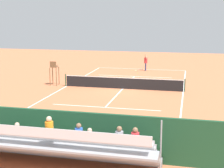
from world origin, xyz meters
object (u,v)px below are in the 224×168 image
Objects in this scene: umpire_chair at (54,71)px; courtside_bench at (117,141)px; tennis_racket at (136,70)px; equipment_bag at (74,146)px; tennis_net at (123,83)px; bleacher_stand at (51,145)px; tennis_player at (146,62)px; tennis_ball_near at (132,70)px; tennis_ball_far at (138,73)px.

courtside_bench is at bearing 122.73° from umpire_chair.
equipment_bag is at bearing 92.01° from tennis_racket.
bleacher_stand is (-0.13, 15.31, 0.43)m from tennis_net.
tennis_racket is at bearing 18.06° from tennis_player.
tennis_net is 5.72× the size of courtside_bench.
bleacher_stand is 10.07× the size of equipment_bag.
umpire_chair is 2.38× the size of equipment_bag.
courtside_bench is at bearing 94.39° from tennis_player.
courtside_bench is (-2.28, -2.04, -0.38)m from bleacher_stand.
courtside_bench is at bearing -176.32° from equipment_bag.
tennis_player is 1.83m from tennis_ball_near.
tennis_ball_near reaches higher than tennis_racket.
tennis_racket is (1.01, 0.33, -1.00)m from tennis_player.
tennis_net is at bearing -89.52° from bleacher_stand.
tennis_racket is at bearing -157.39° from tennis_ball_near.
tennis_racket is at bearing -76.10° from tennis_ball_far.
tennis_net is 9.62m from tennis_ball_near.
tennis_ball_far is at bearing -128.37° from umpire_chair.
courtside_bench is at bearing -138.12° from bleacher_stand.
tennis_net is at bearing -88.25° from equipment_bag.
tennis_ball_far is at bearing -89.76° from bleacher_stand.
courtside_bench reaches higher than tennis_ball_far.
umpire_chair reaches higher than tennis_player.
tennis_player is 3.40× the size of tennis_racket.
courtside_bench is (-2.40, 13.27, 0.06)m from tennis_net.
tennis_ball_near is at bearing -84.95° from tennis_net.
tennis_player reaches higher than courtside_bench.
courtside_bench is 23.20m from tennis_racket.
equipment_bag is (-6.61, 13.52, -1.13)m from umpire_chair.
tennis_player is (1.79, -23.36, 0.46)m from courtside_bench.
tennis_ball_near is (0.97, -24.88, -0.90)m from bleacher_stand.
tennis_ball_far is at bearing 103.90° from tennis_racket.
courtside_bench is 2.00× the size of equipment_bag.
tennis_net is 6.25m from umpire_chair.
equipment_bag is (-0.41, 13.40, -0.32)m from tennis_net.
courtside_bench is 3.18× the size of tennis_racket.
bleacher_stand is at bearing 41.88° from courtside_bench.
tennis_ball_near is at bearing 22.61° from tennis_racket.
tennis_player reaches higher than tennis_racket.
tennis_player is (-0.20, -23.48, 0.84)m from equipment_bag.
courtside_bench is 2.03m from equipment_bag.
tennis_ball_far reaches higher than tennis_racket.
equipment_bag is 23.17m from tennis_racket.
tennis_racket is at bearing -87.62° from tennis_net.
tennis_ball_near is (1.45, 0.51, -0.98)m from tennis_player.
equipment_bag is at bearing -98.36° from bleacher_stand.
bleacher_stand reaches higher than tennis_net.
tennis_player is 2.39m from tennis_ball_far.
bleacher_stand is 4.70× the size of tennis_player.
tennis_net is at bearing 86.55° from tennis_player.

